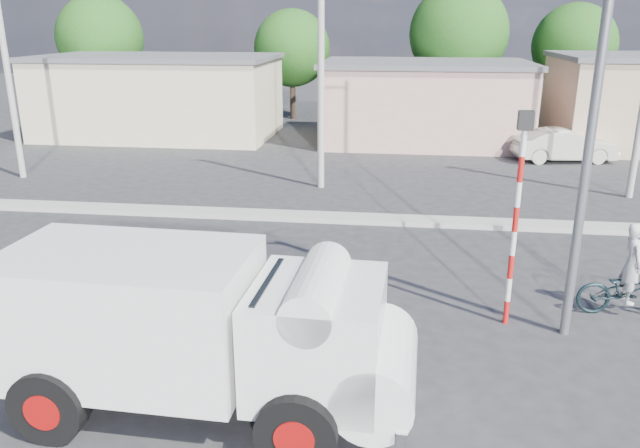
# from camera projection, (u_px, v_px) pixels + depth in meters

# --- Properties ---
(ground_plane) EXTENTS (120.00, 120.00, 0.00)m
(ground_plane) POSITION_uv_depth(u_px,v_px,m) (344.00, 349.00, 11.86)
(ground_plane) COLOR #29292B
(ground_plane) RESTS_ON ground
(median) EXTENTS (40.00, 0.80, 0.16)m
(median) POSITION_uv_depth(u_px,v_px,m) (368.00, 219.00, 19.37)
(median) COLOR #99968E
(median) RESTS_ON ground
(truck) EXTENTS (6.42, 2.75, 2.62)m
(truck) POSITION_uv_depth(u_px,v_px,m) (206.00, 328.00, 9.55)
(truck) COLOR black
(truck) RESTS_ON ground
(bicycle) EXTENTS (2.11, 0.82, 1.09)m
(bicycle) POSITION_uv_depth(u_px,v_px,m) (628.00, 290.00, 13.10)
(bicycle) COLOR black
(bicycle) RESTS_ON ground
(cyclist) EXTENTS (0.44, 0.65, 1.73)m
(cyclist) POSITION_uv_depth(u_px,v_px,m) (630.00, 276.00, 13.00)
(cyclist) COLOR silver
(cyclist) RESTS_ON ground
(car_cream) EXTENTS (4.54, 2.12, 1.44)m
(car_cream) POSITION_uv_depth(u_px,v_px,m) (565.00, 145.00, 27.48)
(car_cream) COLOR beige
(car_cream) RESTS_ON ground
(traffic_pole) EXTENTS (0.28, 0.18, 4.36)m
(traffic_pole) POSITION_uv_depth(u_px,v_px,m) (517.00, 202.00, 12.07)
(traffic_pole) COLOR red
(traffic_pole) RESTS_ON ground
(streetlight) EXTENTS (2.34, 0.22, 9.00)m
(streetlight) POSITION_uv_depth(u_px,v_px,m) (589.00, 79.00, 10.94)
(streetlight) COLOR slate
(streetlight) RESTS_ON ground
(building_row) EXTENTS (37.80, 7.30, 4.44)m
(building_row) POSITION_uv_depth(u_px,v_px,m) (406.00, 99.00, 31.80)
(building_row) COLOR beige
(building_row) RESTS_ON ground
(tree_row) EXTENTS (34.13, 7.32, 8.10)m
(tree_row) POSITION_uv_depth(u_px,v_px,m) (352.00, 40.00, 37.61)
(tree_row) COLOR #38281E
(tree_row) RESTS_ON ground
(utility_poles) EXTENTS (35.40, 0.24, 8.00)m
(utility_poles) POSITION_uv_depth(u_px,v_px,m) (472.00, 78.00, 21.51)
(utility_poles) COLOR #99968E
(utility_poles) RESTS_ON ground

